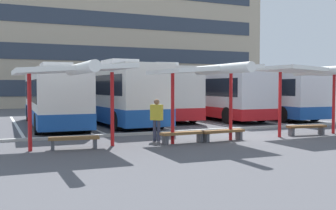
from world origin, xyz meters
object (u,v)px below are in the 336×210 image
bench_0 (74,140)px  coach_bus_1 (112,95)px  bench_3 (307,128)px  coach_bus_3 (214,94)px  coach_bus_4 (261,94)px  coach_bus_2 (156,93)px  coach_bus_0 (54,98)px  waiting_shelter_1 (206,71)px  bench_2 (223,133)px  waiting_shelter_0 (74,71)px  waiting_passenger_0 (157,117)px  bench_1 (183,135)px  waiting_shelter_2 (313,72)px

bench_0 → coach_bus_1: bearing=66.6°
bench_0 → bench_3: (10.55, -0.20, 0.00)m
coach_bus_3 → coach_bus_4: 3.67m
coach_bus_2 → bench_3: size_ratio=5.60×
coach_bus_0 → waiting_shelter_1: bearing=-64.0°
coach_bus_1 → bench_3: (6.55, -9.42, -1.39)m
coach_bus_4 → waiting_shelter_1: bearing=-135.8°
coach_bus_3 → bench_2: size_ratio=5.48×
waiting_shelter_0 → waiting_passenger_0: (3.52, 0.91, -1.78)m
coach_bus_0 → coach_bus_1: bearing=5.0°
waiting_shelter_0 → bench_1: 4.87m
waiting_shelter_1 → bench_2: waiting_shelter_1 is taller
coach_bus_1 → waiting_shelter_0: 10.18m
waiting_shelter_0 → bench_3: size_ratio=2.64×
coach_bus_0 → bench_1: 9.94m
waiting_shelter_1 → bench_1: waiting_shelter_1 is taller
coach_bus_1 → waiting_passenger_0: coach_bus_1 is taller
coach_bus_3 → waiting_passenger_0: coach_bus_3 is taller
bench_2 → waiting_shelter_1: bearing=-168.3°
waiting_shelter_0 → coach_bus_0: bearing=86.6°
bench_0 → waiting_passenger_0: size_ratio=1.05×
coach_bus_3 → bench_0: (-11.48, -9.74, -1.36)m
coach_bus_3 → waiting_passenger_0: 11.98m
coach_bus_3 → waiting_shelter_2: coach_bus_3 is taller
coach_bus_2 → waiting_shelter_2: bearing=-76.4°
coach_bus_1 → coach_bus_2: bearing=28.4°
bench_2 → waiting_shelter_2: (4.54, -0.22, 2.53)m
coach_bus_4 → bench_0: 17.77m
coach_bus_1 → bench_1: coach_bus_1 is taller
coach_bus_4 → waiting_shelter_1: coach_bus_4 is taller
bench_0 → bench_3: 10.55m
coach_bus_1 → coach_bus_3: bearing=4.0°
waiting_shelter_0 → bench_1: (4.20, -0.16, -2.44)m
bench_0 → waiting_shelter_2: 10.86m
coach_bus_0 → bench_2: size_ratio=5.64×
coach_bus_2 → bench_2: bearing=-98.4°
waiting_shelter_2 → coach_bus_1: bearing=123.9°
bench_1 → coach_bus_1: bearing=91.3°
bench_3 → coach_bus_3: bearing=84.6°
coach_bus_0 → waiting_passenger_0: 8.65m
waiting_shelter_0 → bench_3: waiting_shelter_0 is taller
bench_1 → coach_bus_4: bearing=41.0°
waiting_shelter_0 → bench_0: bearing=90.0°
coach_bus_1 → bench_0: (-3.99, -9.22, -1.40)m
waiting_shelter_0 → coach_bus_2: bearing=55.7°
coach_bus_3 → waiting_shelter_2: size_ratio=2.32×
coach_bus_1 → waiting_passenger_0: (-0.47, -8.40, -0.73)m
waiting_shelter_0 → bench_3: 10.83m
coach_bus_2 → waiting_passenger_0: size_ratio=6.32×
coach_bus_0 → waiting_shelter_2: coach_bus_0 is taller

